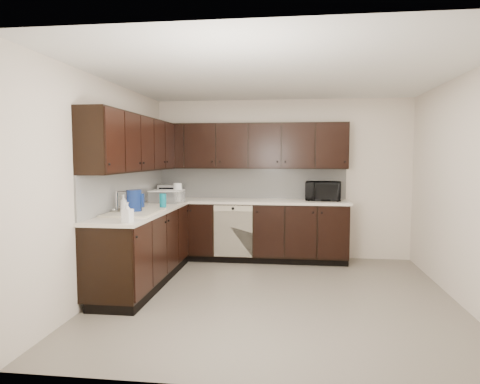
% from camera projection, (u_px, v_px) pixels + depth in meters
% --- Properties ---
extents(floor, '(4.00, 4.00, 0.00)m').
position_uv_depth(floor, '(276.00, 296.00, 4.93)').
color(floor, gray).
rests_on(floor, ground).
extents(ceiling, '(4.00, 4.00, 0.00)m').
position_uv_depth(ceiling, '(278.00, 76.00, 4.72)').
color(ceiling, white).
rests_on(ceiling, wall_back).
extents(wall_back, '(4.00, 0.02, 2.50)m').
position_uv_depth(wall_back, '(282.00, 179.00, 6.80)').
color(wall_back, beige).
rests_on(wall_back, floor).
extents(wall_left, '(0.02, 4.00, 2.50)m').
position_uv_depth(wall_left, '(108.00, 187.00, 5.07)').
color(wall_left, beige).
rests_on(wall_left, floor).
extents(wall_right, '(0.02, 4.00, 2.50)m').
position_uv_depth(wall_right, '(464.00, 190.00, 4.58)').
color(wall_right, beige).
rests_on(wall_right, floor).
extents(wall_front, '(4.00, 0.02, 2.50)m').
position_uv_depth(wall_front, '(265.00, 211.00, 2.85)').
color(wall_front, beige).
rests_on(wall_front, floor).
extents(lower_cabinets, '(3.00, 2.80, 0.90)m').
position_uv_depth(lower_cabinets, '(209.00, 240.00, 6.12)').
color(lower_cabinets, black).
rests_on(lower_cabinets, floor).
extents(countertop, '(3.03, 2.83, 0.04)m').
position_uv_depth(countertop, '(209.00, 205.00, 6.07)').
color(countertop, silver).
rests_on(countertop, lower_cabinets).
extents(backsplash, '(3.00, 2.80, 0.48)m').
position_uv_depth(backsplash, '(197.00, 186.00, 6.28)').
color(backsplash, beige).
rests_on(backsplash, countertop).
extents(upper_cabinets, '(3.00, 2.80, 0.70)m').
position_uv_depth(upper_cabinets, '(203.00, 145.00, 6.11)').
color(upper_cabinets, black).
rests_on(upper_cabinets, wall_back).
extents(dishwasher, '(0.58, 0.04, 0.78)m').
position_uv_depth(dishwasher, '(233.00, 228.00, 6.36)').
color(dishwasher, beige).
rests_on(dishwasher, lower_cabinets).
extents(sink, '(0.54, 0.82, 0.42)m').
position_uv_depth(sink, '(134.00, 218.00, 5.05)').
color(sink, beige).
rests_on(sink, countertop).
extents(microwave, '(0.55, 0.40, 0.29)m').
position_uv_depth(microwave, '(323.00, 191.00, 6.48)').
color(microwave, black).
rests_on(microwave, countertop).
extents(soap_bottle_a, '(0.11, 0.11, 0.20)m').
position_uv_depth(soap_bottle_a, '(127.00, 213.00, 4.33)').
color(soap_bottle_a, gray).
rests_on(soap_bottle_a, countertop).
extents(soap_bottle_b, '(0.09, 0.09, 0.22)m').
position_uv_depth(soap_bottle_b, '(124.00, 204.00, 5.00)').
color(soap_bottle_b, gray).
rests_on(soap_bottle_b, countertop).
extents(toaster_oven, '(0.37, 0.28, 0.22)m').
position_uv_depth(toaster_oven, '(170.00, 192.00, 6.77)').
color(toaster_oven, silver).
rests_on(toaster_oven, countertop).
extents(storage_bin, '(0.48, 0.38, 0.17)m').
position_uv_depth(storage_bin, '(167.00, 197.00, 6.21)').
color(storage_bin, silver).
rests_on(storage_bin, countertop).
extents(blue_pitcher, '(0.24, 0.24, 0.27)m').
position_uv_depth(blue_pitcher, '(134.00, 201.00, 5.08)').
color(blue_pitcher, navy).
rests_on(blue_pitcher, countertop).
extents(teal_tumbler, '(0.10, 0.10, 0.19)m').
position_uv_depth(teal_tumbler, '(163.00, 201.00, 5.49)').
color(teal_tumbler, '#0C7387').
rests_on(teal_tumbler, countertop).
extents(paper_towel_roll, '(0.16, 0.16, 0.27)m').
position_uv_depth(paper_towel_roll, '(178.00, 192.00, 6.36)').
color(paper_towel_roll, white).
rests_on(paper_towel_roll, countertop).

